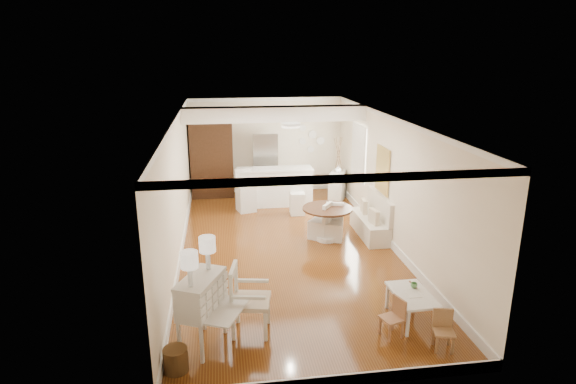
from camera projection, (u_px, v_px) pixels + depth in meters
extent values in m
plane|color=brown|center=(287.00, 249.00, 10.38)|extent=(9.00, 9.00, 0.00)
cube|color=white|center=(287.00, 119.00, 9.59)|extent=(4.50, 9.00, 0.04)
cube|color=white|center=(266.00, 145.00, 14.25)|extent=(4.50, 0.04, 2.80)
cube|color=white|center=(340.00, 289.00, 5.71)|extent=(4.50, 0.04, 2.80)
cube|color=white|center=(177.00, 191.00, 9.68)|extent=(0.04, 9.00, 2.80)
cube|color=white|center=(391.00, 182.00, 10.29)|extent=(0.04, 9.00, 2.80)
cube|color=white|center=(275.00, 114.00, 11.73)|extent=(4.50, 0.45, 0.36)
cube|color=tan|center=(382.00, 170.00, 10.72)|extent=(0.04, 0.84, 1.04)
cube|color=white|center=(359.00, 153.00, 12.52)|extent=(0.04, 1.10, 1.40)
cylinder|color=#381E11|center=(225.00, 131.00, 13.94)|extent=(0.30, 0.03, 0.30)
cylinder|color=white|center=(291.00, 125.00, 9.13)|extent=(0.36, 0.36, 0.08)
cube|color=silver|center=(202.00, 312.00, 6.84)|extent=(1.13, 1.14, 1.09)
cube|color=silver|center=(251.00, 300.00, 7.19)|extent=(0.72, 0.72, 1.07)
cylinder|color=brown|center=(176.00, 360.00, 6.40)|extent=(0.37, 0.37, 0.33)
cube|color=white|center=(411.00, 307.00, 7.58)|extent=(0.58, 0.95, 0.47)
cube|color=#AA734D|center=(392.00, 318.00, 7.13)|extent=(0.38, 0.38, 0.62)
cube|color=#9B6846|center=(406.00, 298.00, 7.83)|extent=(0.26, 0.26, 0.49)
cube|color=#986C45|center=(444.00, 331.00, 6.82)|extent=(0.34, 0.34, 0.59)
cube|color=silver|center=(370.00, 215.00, 10.99)|extent=(0.52, 1.60, 0.98)
cylinder|color=#4A2917|center=(327.00, 224.00, 10.77)|extent=(1.15, 1.15, 0.76)
cube|color=white|center=(334.00, 222.00, 10.76)|extent=(0.50, 0.51, 0.83)
cube|color=white|center=(320.00, 220.00, 10.85)|extent=(0.58, 0.58, 0.86)
cube|color=white|center=(275.00, 187.00, 13.19)|extent=(2.05, 0.65, 1.03)
cube|color=silver|center=(246.00, 191.00, 12.66)|extent=(0.55, 0.55, 1.12)
cube|color=white|center=(297.00, 197.00, 12.44)|extent=(0.39, 0.39, 0.93)
cube|color=#381E11|center=(212.00, 158.00, 13.80)|extent=(1.20, 0.60, 2.30)
imported|color=silver|center=(278.00, 164.00, 14.11)|extent=(0.75, 0.65, 1.80)
cube|color=beige|center=(338.00, 186.00, 13.71)|extent=(0.69, 0.92, 0.81)
imported|color=#64A962|center=(414.00, 285.00, 7.68)|extent=(0.12, 0.12, 0.08)
imported|color=white|center=(338.00, 169.00, 13.53)|extent=(0.22, 0.22, 0.19)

